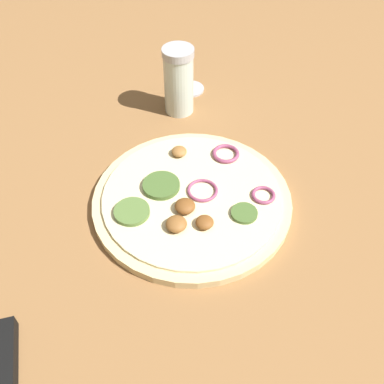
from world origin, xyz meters
name	(u,v)px	position (x,y,z in m)	size (l,w,h in m)	color
ground_plane	(192,203)	(0.00, 0.00, 0.00)	(3.00, 3.00, 0.00)	olive
pizza	(192,199)	(0.00, 0.00, 0.01)	(0.26, 0.26, 0.03)	beige
spice_jar	(179,81)	(-0.09, 0.19, 0.06)	(0.05, 0.05, 0.11)	silver
loose_cap	(190,88)	(-0.09, 0.25, 0.00)	(0.05, 0.05, 0.01)	#B2B2B7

